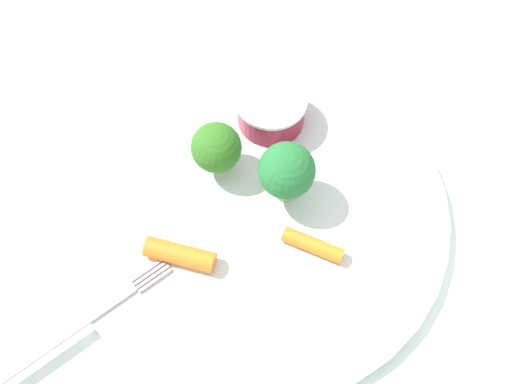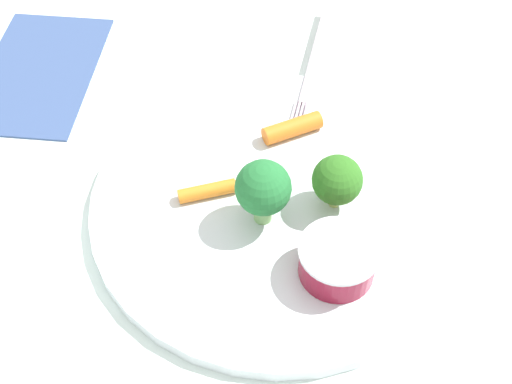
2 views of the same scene
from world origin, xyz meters
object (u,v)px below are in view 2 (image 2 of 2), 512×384
(plate, at_px, (277,202))
(sauce_cup, at_px, (337,260))
(broccoli_floret_0, at_px, (337,180))
(napkin, at_px, (38,71))
(carrot_stick_0, at_px, (207,191))
(carrot_stick_1, at_px, (292,128))
(fork, at_px, (313,61))
(broccoli_floret_1, at_px, (263,189))

(plate, relative_size, sauce_cup, 5.13)
(broccoli_floret_0, height_order, napkin, broccoli_floret_0)
(sauce_cup, distance_m, broccoli_floret_0, 0.06)
(broccoli_floret_0, relative_size, carrot_stick_0, 1.05)
(sauce_cup, height_order, napkin, sauce_cup)
(plate, distance_m, carrot_stick_0, 0.06)
(carrot_stick_1, bearing_deg, plate, 158.87)
(carrot_stick_1, xyz_separation_m, fork, (0.09, -0.04, -0.01))
(plate, bearing_deg, broccoli_floret_1, 140.12)
(plate, bearing_deg, broccoli_floret_0, -107.81)
(plate, xyz_separation_m, broccoli_floret_0, (-0.01, -0.04, 0.03))
(plate, height_order, carrot_stick_1, carrot_stick_1)
(broccoli_floret_0, height_order, carrot_stick_1, broccoli_floret_0)
(broccoli_floret_1, distance_m, carrot_stick_1, 0.10)
(carrot_stick_0, height_order, napkin, carrot_stick_0)
(plate, height_order, napkin, plate)
(napkin, bearing_deg, carrot_stick_1, -121.25)
(napkin, bearing_deg, sauce_cup, -140.96)
(fork, relative_size, napkin, 0.98)
(sauce_cup, height_order, broccoli_floret_1, broccoli_floret_1)
(sauce_cup, bearing_deg, fork, -8.83)
(broccoli_floret_1, relative_size, carrot_stick_0, 1.25)
(carrot_stick_1, relative_size, napkin, 0.30)
(plate, xyz_separation_m, fork, (0.16, -0.06, 0.01))
(carrot_stick_1, xyz_separation_m, napkin, (0.13, 0.22, -0.02))
(broccoli_floret_0, distance_m, carrot_stick_0, 0.10)
(plate, distance_m, fork, 0.17)
(plate, distance_m, carrot_stick_1, 0.07)
(carrot_stick_0, bearing_deg, broccoli_floret_1, -127.00)
(sauce_cup, xyz_separation_m, carrot_stick_1, (0.14, 0.00, -0.01))
(carrot_stick_0, bearing_deg, sauce_cup, -136.23)
(broccoli_floret_1, height_order, carrot_stick_0, broccoli_floret_1)
(carrot_stick_0, distance_m, napkin, 0.24)
(sauce_cup, height_order, broccoli_floret_0, broccoli_floret_0)
(sauce_cup, relative_size, carrot_stick_0, 1.26)
(fork, bearing_deg, carrot_stick_0, 140.50)
(plate, bearing_deg, carrot_stick_0, 77.84)
(broccoli_floret_0, height_order, broccoli_floret_1, broccoli_floret_1)
(plate, xyz_separation_m, carrot_stick_1, (0.07, -0.03, 0.01))
(sauce_cup, distance_m, carrot_stick_1, 0.14)
(sauce_cup, distance_m, fork, 0.23)
(broccoli_floret_0, relative_size, carrot_stick_1, 0.94)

